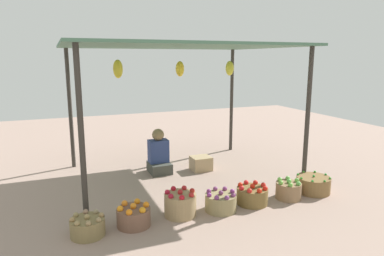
{
  "coord_description": "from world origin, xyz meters",
  "views": [
    {
      "loc": [
        -1.93,
        -5.39,
        1.99
      ],
      "look_at": [
        0.0,
        -0.6,
        0.95
      ],
      "focal_mm": 32.6,
      "sensor_mm": 36.0,
      "label": 1
    }
  ],
  "objects_px": {
    "basket_green_chilies": "(313,184)",
    "vendor_person": "(159,156)",
    "wooden_crate_near_vendor": "(201,163)",
    "basket_potatoes": "(88,226)",
    "basket_purple_onions": "(221,202)",
    "basket_oranges": "(134,216)",
    "basket_red_apples": "(180,204)",
    "basket_red_tomatoes": "(252,195)",
    "basket_green_apples": "(288,190)"
  },
  "relations": [
    {
      "from": "basket_purple_onions",
      "to": "basket_green_apples",
      "type": "height_order",
      "value": "basket_green_apples"
    },
    {
      "from": "basket_oranges",
      "to": "basket_green_chilies",
      "type": "height_order",
      "value": "basket_oranges"
    },
    {
      "from": "basket_red_tomatoes",
      "to": "basket_green_chilies",
      "type": "xyz_separation_m",
      "value": [
        1.08,
        0.02,
        -0.0
      ]
    },
    {
      "from": "basket_red_tomatoes",
      "to": "basket_green_chilies",
      "type": "height_order",
      "value": "basket_red_tomatoes"
    },
    {
      "from": "basket_red_tomatoes",
      "to": "vendor_person",
      "type": "bearing_deg",
      "value": 114.25
    },
    {
      "from": "basket_oranges",
      "to": "basket_potatoes",
      "type": "bearing_deg",
      "value": -175.74
    },
    {
      "from": "basket_red_apples",
      "to": "basket_purple_onions",
      "type": "relative_size",
      "value": 0.99
    },
    {
      "from": "basket_green_apples",
      "to": "basket_red_tomatoes",
      "type": "bearing_deg",
      "value": 176.08
    },
    {
      "from": "basket_red_apples",
      "to": "basket_green_apples",
      "type": "distance_m",
      "value": 1.64
    },
    {
      "from": "basket_potatoes",
      "to": "basket_green_apples",
      "type": "bearing_deg",
      "value": 0.6
    },
    {
      "from": "basket_red_apples",
      "to": "basket_green_chilies",
      "type": "distance_m",
      "value": 2.13
    },
    {
      "from": "basket_red_tomatoes",
      "to": "basket_potatoes",
      "type": "bearing_deg",
      "value": -178.22
    },
    {
      "from": "basket_red_apples",
      "to": "basket_oranges",
      "type": "bearing_deg",
      "value": -175.29
    },
    {
      "from": "basket_green_chilies",
      "to": "vendor_person",
      "type": "bearing_deg",
      "value": 136.78
    },
    {
      "from": "basket_red_tomatoes",
      "to": "basket_green_apples",
      "type": "distance_m",
      "value": 0.58
    },
    {
      "from": "basket_red_apples",
      "to": "basket_green_apples",
      "type": "height_order",
      "value": "basket_red_apples"
    },
    {
      "from": "basket_red_apples",
      "to": "basket_green_chilies",
      "type": "xyz_separation_m",
      "value": [
        2.13,
        0.0,
        -0.03
      ]
    },
    {
      "from": "basket_potatoes",
      "to": "basket_red_apples",
      "type": "bearing_deg",
      "value": 4.5
    },
    {
      "from": "basket_purple_onions",
      "to": "basket_red_tomatoes",
      "type": "height_order",
      "value": "basket_red_tomatoes"
    },
    {
      "from": "basket_potatoes",
      "to": "basket_red_apples",
      "type": "distance_m",
      "value": 1.16
    },
    {
      "from": "vendor_person",
      "to": "basket_green_apples",
      "type": "relative_size",
      "value": 2.15
    },
    {
      "from": "basket_red_tomatoes",
      "to": "wooden_crate_near_vendor",
      "type": "xyz_separation_m",
      "value": [
        -0.07,
        1.63,
        0.0
      ]
    },
    {
      "from": "basket_potatoes",
      "to": "basket_purple_onions",
      "type": "height_order",
      "value": "basket_purple_onions"
    },
    {
      "from": "basket_red_tomatoes",
      "to": "basket_green_apples",
      "type": "bearing_deg",
      "value": -3.92
    },
    {
      "from": "wooden_crate_near_vendor",
      "to": "basket_green_chilies",
      "type": "bearing_deg",
      "value": -54.36
    },
    {
      "from": "vendor_person",
      "to": "basket_purple_onions",
      "type": "xyz_separation_m",
      "value": [
        0.3,
        -1.84,
        -0.18
      ]
    },
    {
      "from": "vendor_person",
      "to": "basket_oranges",
      "type": "bearing_deg",
      "value": -115.28
    },
    {
      "from": "basket_red_apples",
      "to": "basket_green_chilies",
      "type": "bearing_deg",
      "value": 0.02
    },
    {
      "from": "basket_potatoes",
      "to": "basket_oranges",
      "type": "bearing_deg",
      "value": 4.26
    },
    {
      "from": "basket_purple_onions",
      "to": "basket_green_chilies",
      "type": "distance_m",
      "value": 1.59
    },
    {
      "from": "basket_oranges",
      "to": "wooden_crate_near_vendor",
      "type": "bearing_deg",
      "value": 46.0
    },
    {
      "from": "basket_purple_onions",
      "to": "vendor_person",
      "type": "bearing_deg",
      "value": 99.36
    },
    {
      "from": "basket_purple_onions",
      "to": "basket_green_apples",
      "type": "distance_m",
      "value": 1.09
    },
    {
      "from": "vendor_person",
      "to": "basket_red_tomatoes",
      "type": "height_order",
      "value": "vendor_person"
    },
    {
      "from": "vendor_person",
      "to": "basket_potatoes",
      "type": "distance_m",
      "value": 2.34
    },
    {
      "from": "basket_oranges",
      "to": "wooden_crate_near_vendor",
      "type": "relative_size",
      "value": 1.17
    },
    {
      "from": "vendor_person",
      "to": "basket_green_apples",
      "type": "height_order",
      "value": "vendor_person"
    },
    {
      "from": "basket_red_tomatoes",
      "to": "basket_green_chilies",
      "type": "relative_size",
      "value": 0.86
    },
    {
      "from": "basket_red_apples",
      "to": "basket_purple_onions",
      "type": "height_order",
      "value": "basket_red_apples"
    },
    {
      "from": "basket_potatoes",
      "to": "basket_purple_onions",
      "type": "bearing_deg",
      "value": 0.98
    },
    {
      "from": "basket_oranges",
      "to": "wooden_crate_near_vendor",
      "type": "xyz_separation_m",
      "value": [
        1.6,
        1.66,
        0.0
      ]
    },
    {
      "from": "basket_purple_onions",
      "to": "wooden_crate_near_vendor",
      "type": "distance_m",
      "value": 1.72
    },
    {
      "from": "basket_green_chilies",
      "to": "wooden_crate_near_vendor",
      "type": "distance_m",
      "value": 1.97
    },
    {
      "from": "basket_red_apples",
      "to": "basket_green_apples",
      "type": "bearing_deg",
      "value": -2.17
    },
    {
      "from": "basket_potatoes",
      "to": "basket_red_tomatoes",
      "type": "xyz_separation_m",
      "value": [
        2.21,
        0.07,
        0.01
      ]
    },
    {
      "from": "basket_oranges",
      "to": "basket_red_tomatoes",
      "type": "height_order",
      "value": "basket_red_tomatoes"
    },
    {
      "from": "basket_potatoes",
      "to": "basket_green_chilies",
      "type": "bearing_deg",
      "value": 1.6
    },
    {
      "from": "vendor_person",
      "to": "basket_purple_onions",
      "type": "bearing_deg",
      "value": -80.64
    },
    {
      "from": "basket_purple_onions",
      "to": "wooden_crate_near_vendor",
      "type": "bearing_deg",
      "value": 75.41
    },
    {
      "from": "basket_potatoes",
      "to": "wooden_crate_near_vendor",
      "type": "bearing_deg",
      "value": 38.42
    }
  ]
}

